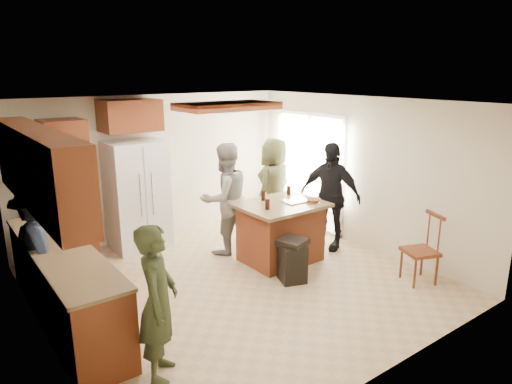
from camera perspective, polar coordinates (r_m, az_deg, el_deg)
room_shell at (r=10.28m, az=12.76°, el=3.21°), size 8.00×5.20×5.00m
person_front_left at (r=4.51m, az=-12.15°, el=-13.37°), size 0.66×0.70×1.55m
person_behind_left at (r=7.31m, az=-3.88°, el=-0.86°), size 0.89×0.56×1.80m
person_behind_right at (r=8.19m, az=2.32°, el=0.68°), size 0.98×0.79×1.75m
person_side_right at (r=7.60m, az=9.19°, el=-0.49°), size 0.89×1.17×1.79m
person_counter at (r=5.98m, az=-25.19°, el=-6.71°), size 0.66×1.13×1.65m
left_cabinetry at (r=5.71m, az=-23.78°, el=-6.17°), size 0.64×3.00×2.30m
back_wall_units at (r=7.50m, az=-20.62°, el=2.35°), size 1.80×0.60×2.45m
refrigerator at (r=7.78m, az=-14.62°, el=-0.38°), size 0.90×0.76×1.80m
kitchen_island at (r=7.11m, az=3.08°, el=-4.94°), size 1.28×1.03×0.93m
island_items at (r=7.07m, az=4.89°, el=-0.91°), size 0.99×0.74×0.15m
trash_bin at (r=6.49m, az=4.58°, el=-8.45°), size 0.45×0.45×0.63m
spindle_chair at (r=6.80m, az=19.97°, el=-6.98°), size 0.55×0.55×0.99m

